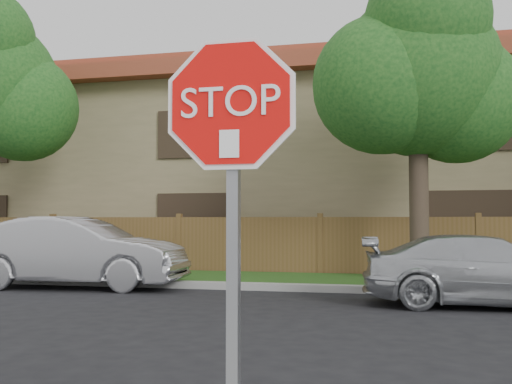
# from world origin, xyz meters

# --- Properties ---
(far_curb) EXTENTS (70.00, 0.30, 0.15)m
(far_curb) POSITION_xyz_m (0.00, 8.15, 0.07)
(far_curb) COLOR gray
(far_curb) RESTS_ON ground
(grass_strip) EXTENTS (70.00, 3.00, 0.12)m
(grass_strip) POSITION_xyz_m (0.00, 9.80, 0.06)
(grass_strip) COLOR #1E4714
(grass_strip) RESTS_ON ground
(fence) EXTENTS (70.00, 0.12, 1.60)m
(fence) POSITION_xyz_m (0.00, 11.40, 0.80)
(fence) COLOR brown
(fence) RESTS_ON ground
(apartment_building) EXTENTS (35.20, 9.20, 7.20)m
(apartment_building) POSITION_xyz_m (0.00, 17.00, 3.53)
(apartment_building) COLOR #867953
(apartment_building) RESTS_ON ground
(tree_mid) EXTENTS (4.80, 3.90, 7.35)m
(tree_mid) POSITION_xyz_m (2.52, 9.57, 4.87)
(tree_mid) COLOR #382B21
(tree_mid) RESTS_ON ground
(stop_sign) EXTENTS (1.01, 0.13, 2.55)m
(stop_sign) POSITION_xyz_m (1.13, -1.48, 1.83)
(stop_sign) COLOR gray
(stop_sign) RESTS_ON sidewalk_near
(sedan_left) EXTENTS (4.96, 2.07, 1.60)m
(sedan_left) POSITION_xyz_m (-5.00, 7.60, 0.80)
(sedan_left) COLOR #AFAFB4
(sedan_left) RESTS_ON ground
(sedan_right) EXTENTS (4.40, 1.94, 1.26)m
(sedan_right) POSITION_xyz_m (3.53, 6.64, 0.63)
(sedan_right) COLOR silver
(sedan_right) RESTS_ON ground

